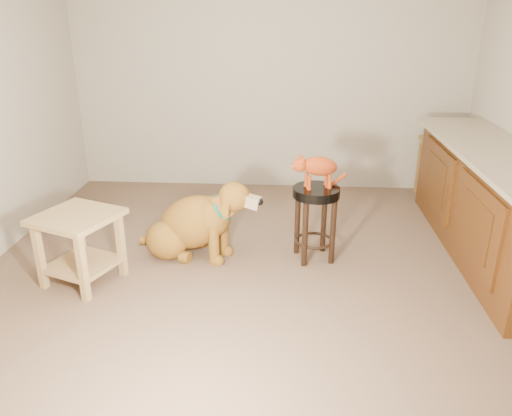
# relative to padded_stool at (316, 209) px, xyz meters

# --- Properties ---
(floor) EXTENTS (4.50, 4.00, 0.01)m
(floor) POSITION_rel_padded_stool_xyz_m (-0.46, -0.11, -0.45)
(floor) COLOR brown
(floor) RESTS_ON ground
(room_shell) EXTENTS (4.54, 4.04, 2.62)m
(room_shell) POSITION_rel_padded_stool_xyz_m (-0.46, -0.11, 1.22)
(room_shell) COLOR #A19681
(room_shell) RESTS_ON ground
(cabinet_run) EXTENTS (0.70, 2.56, 0.94)m
(cabinet_run) POSITION_rel_padded_stool_xyz_m (1.48, 0.19, -0.01)
(cabinet_run) COLOR #4F2A0E
(cabinet_run) RESTS_ON ground
(padded_stool) EXTENTS (0.40, 0.40, 0.64)m
(padded_stool) POSITION_rel_padded_stool_xyz_m (0.00, 0.00, 0.00)
(padded_stool) COLOR black
(padded_stool) RESTS_ON ground
(wood_stool) EXTENTS (0.40, 0.40, 0.67)m
(wood_stool) POSITION_rel_padded_stool_xyz_m (1.39, 1.59, -0.11)
(wood_stool) COLOR brown
(wood_stool) RESTS_ON ground
(side_table) EXTENTS (0.71, 0.71, 0.57)m
(side_table) POSITION_rel_padded_stool_xyz_m (-1.81, -0.52, -0.08)
(side_table) COLOR #9A7747
(side_table) RESTS_ON ground
(golden_retriever) EXTENTS (1.14, 0.69, 0.76)m
(golden_retriever) POSITION_rel_padded_stool_xyz_m (-1.03, -0.00, -0.17)
(golden_retriever) COLOR brown
(golden_retriever) RESTS_ON ground
(tabby_kitten) EXTENTS (0.48, 0.28, 0.32)m
(tabby_kitten) POSITION_rel_padded_stool_xyz_m (-0.01, -0.00, 0.36)
(tabby_kitten) COLOR maroon
(tabby_kitten) RESTS_ON padded_stool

